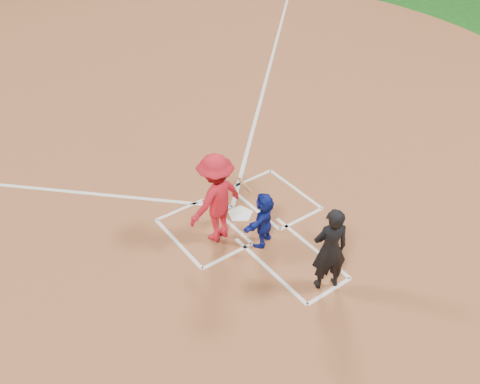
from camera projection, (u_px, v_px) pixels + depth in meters
ground at (240, 215)px, 11.73m from camera, size 120.00×120.00×0.00m
home_plate_dirt at (119, 109)px, 15.59m from camera, size 28.00×28.00×0.01m
home_plate at (240, 214)px, 11.72m from camera, size 0.60×0.60×0.02m
catcher at (263, 219)px, 10.64m from camera, size 1.18×0.81×1.22m
umpire at (330, 249)px, 9.51m from camera, size 0.77×0.65×1.80m
chalk_markings at (130, 119)px, 15.13m from camera, size 28.35×17.32×0.01m
batter_at_plate at (216, 199)px, 10.55m from camera, size 1.46×1.02×1.98m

